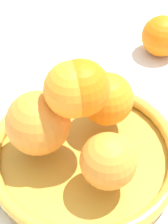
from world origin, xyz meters
The scene contains 4 objects.
ground_plane centered at (0.00, 0.00, 0.00)m, with size 4.00×4.00×0.00m, color silver.
fruit_bowl centered at (0.00, 0.00, 0.02)m, with size 0.26×0.26×0.04m.
orange_pile centered at (0.01, -0.01, 0.09)m, with size 0.18×0.17×0.13m.
stray_orange centered at (-0.22, -0.18, 0.04)m, with size 0.07×0.07×0.07m, color orange.
Camera 1 is at (0.11, 0.29, 0.43)m, focal length 60.00 mm.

